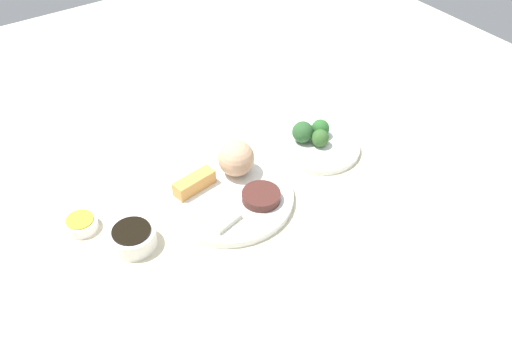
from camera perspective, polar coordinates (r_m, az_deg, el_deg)
tabletop at (r=1.18m, az=-3.46°, el=-3.91°), size 2.20×2.20×0.02m
main_plate at (r=1.18m, az=-2.89°, el=-2.69°), size 0.28×0.28×0.02m
rice_scoop at (r=1.20m, az=-2.04°, el=1.26°), size 0.08×0.08×0.08m
spring_roll at (r=1.18m, az=-6.29°, el=-1.28°), size 0.05×0.10×0.03m
crab_rangoon_wonton at (r=1.12m, az=-3.91°, el=-4.64°), size 0.09×0.08×0.01m
stir_fry_heap at (r=1.15m, az=0.53°, el=-2.63°), size 0.08×0.08×0.02m
broccoli_plate at (r=1.32m, az=6.39°, el=2.40°), size 0.19×0.19×0.01m
broccoli_floret_0 at (r=1.30m, az=6.55°, el=3.30°), size 0.04×0.04×0.04m
broccoli_floret_1 at (r=1.33m, az=6.57°, el=4.28°), size 0.04×0.04×0.04m
broccoli_floret_2 at (r=1.31m, az=4.79°, el=3.92°), size 0.05×0.05×0.05m
soy_sauce_bowl at (r=1.11m, az=-12.44°, el=-6.73°), size 0.09×0.09×0.04m
soy_sauce_bowl_liquid at (r=1.09m, az=-12.58°, el=-6.01°), size 0.07×0.07×0.00m
sauce_ramekin_hot_mustard at (r=1.17m, az=-17.37°, el=-5.23°), size 0.07×0.07×0.02m
sauce_ramekin_hot_mustard_liquid at (r=1.16m, az=-17.50°, el=-4.78°), size 0.05×0.05×0.00m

